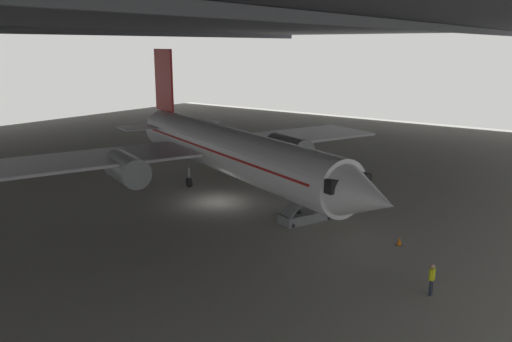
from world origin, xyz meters
name	(u,v)px	position (x,y,z in m)	size (l,w,h in m)	color
ground_plane	(217,202)	(0.00, 0.00, 0.00)	(110.00, 110.00, 0.00)	gray
hangar_structure	(98,17)	(-0.10, 13.78, 15.14)	(121.00, 99.00, 15.78)	#4C4F54
airplane_main	(226,150)	(3.67, 2.09, 3.59)	(37.84, 37.98, 12.23)	white
boarding_stairs	(306,211)	(0.33, -8.31, 0.75)	(4.57, 2.89, 4.82)	slate
crew_worker_near_nose	(432,278)	(-5.93, -19.62, 0.99)	(0.55, 0.23, 1.72)	#232838
crew_worker_by_stairs	(336,207)	(1.92, -9.94, 0.95)	(0.26, 0.55, 1.67)	#232838
traffic_cone_orange	(399,241)	(-0.25, -15.70, 0.29)	(0.36, 0.36, 0.60)	black
baggage_tug	(239,161)	(11.49, 6.77, 0.53)	(2.30, 2.47, 0.90)	yellow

